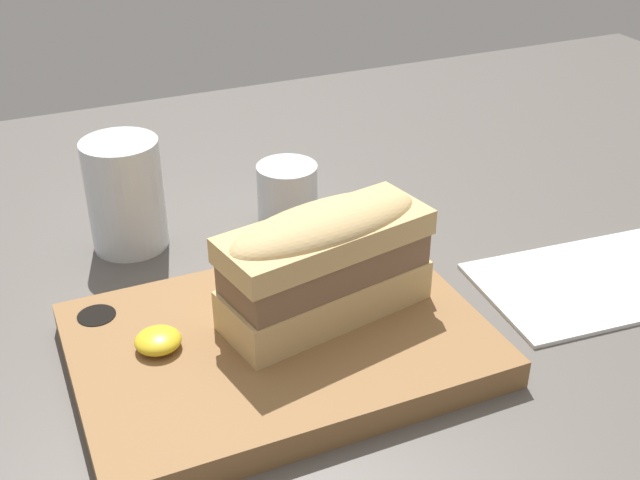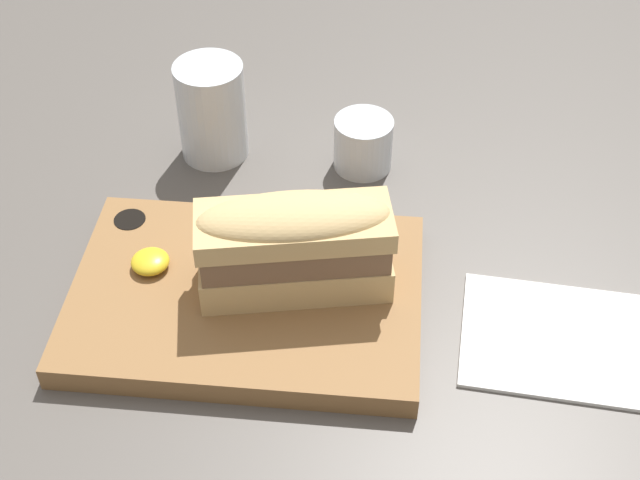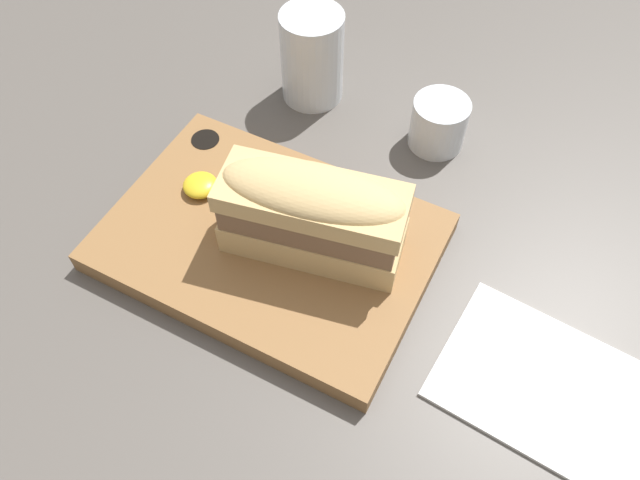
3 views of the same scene
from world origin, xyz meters
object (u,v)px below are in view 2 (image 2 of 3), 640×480
at_px(sandwich, 294,243).
at_px(water_glass, 212,116).
at_px(napkin, 580,342).
at_px(serving_board, 246,296).
at_px(wine_glass, 363,145).

xyz_separation_m(sandwich, water_glass, (-0.12, 0.22, -0.03)).
height_order(sandwich, napkin, sandwich).
height_order(serving_board, napkin, serving_board).
bearing_deg(water_glass, napkin, -33.07).
height_order(serving_board, wine_glass, wine_glass).
distance_m(wine_glass, napkin, 0.32).
distance_m(serving_board, water_glass, 0.25).
distance_m(serving_board, napkin, 0.31).
height_order(water_glass, wine_glass, water_glass).
bearing_deg(sandwich, water_glass, 118.04).
relative_size(serving_board, wine_glass, 5.03).
height_order(serving_board, water_glass, water_glass).
xyz_separation_m(wine_glass, napkin, (0.21, -0.24, -0.03)).
bearing_deg(wine_glass, serving_board, -113.48).
xyz_separation_m(water_glass, napkin, (0.38, -0.25, -0.05)).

